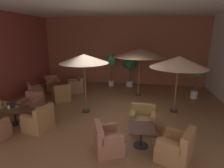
# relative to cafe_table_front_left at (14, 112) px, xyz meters

# --- Properties ---
(ground_plane) EXTENTS (10.43, 9.84, 0.02)m
(ground_plane) POSITION_rel_cafe_table_front_left_xyz_m (3.24, 1.41, -0.49)
(ground_plane) COLOR brown
(wall_back_brick) EXTENTS (10.43, 0.08, 4.20)m
(wall_back_brick) POSITION_rel_cafe_table_front_left_xyz_m (3.24, 6.29, 1.62)
(wall_back_brick) COLOR #955037
(wall_back_brick) RESTS_ON ground_plane
(ceiling_slab) EXTENTS (10.43, 9.84, 0.06)m
(ceiling_slab) POSITION_rel_cafe_table_front_left_xyz_m (3.24, 1.41, 3.75)
(ceiling_slab) COLOR white
(ceiling_slab) RESTS_ON wall_back_brick
(cafe_table_front_left) EXTENTS (0.77, 0.77, 0.62)m
(cafe_table_front_left) POSITION_rel_cafe_table_front_left_xyz_m (0.00, 0.00, 0.00)
(cafe_table_front_left) COLOR black
(cafe_table_front_left) RESTS_ON ground_plane
(armchair_front_left_east) EXTENTS (0.92, 0.95, 0.87)m
(armchair_front_left_east) POSITION_rel_cafe_table_front_left_xyz_m (1.08, -0.23, -0.16)
(armchair_front_left_east) COLOR #9C683D
(armchair_front_left_east) RESTS_ON ground_plane
(armchair_front_left_south) EXTENTS (0.77, 0.77, 0.83)m
(armchair_front_left_south) POSITION_rel_cafe_table_front_left_xyz_m (-0.02, 1.10, -0.18)
(armchair_front_left_south) COLOR #935A47
(armchair_front_left_south) RESTS_ON ground_plane
(cafe_table_front_right) EXTENTS (0.76, 0.76, 0.62)m
(cafe_table_front_right) POSITION_rel_cafe_table_front_left_xyz_m (-0.05, 3.33, -0.02)
(cafe_table_front_right) COLOR black
(cafe_table_front_right) RESTS_ON ground_plane
(armchair_front_right_north) EXTENTS (1.02, 1.03, 0.84)m
(armchair_front_right_north) POSITION_rel_cafe_table_front_left_xyz_m (-0.88, 2.64, -0.17)
(armchair_front_right_north) COLOR #915A3F
(armchair_front_right_north) RESTS_ON ground_plane
(armchair_front_right_east) EXTENTS (1.06, 1.05, 0.87)m
(armchair_front_right_east) POSITION_rel_cafe_table_front_left_xyz_m (0.64, 2.49, -0.16)
(armchair_front_right_east) COLOR olive
(armchair_front_right_east) RESTS_ON ground_plane
(armchair_front_right_south) EXTENTS (1.03, 1.02, 0.86)m
(armchair_front_right_south) POSITION_rel_cafe_table_front_left_xyz_m (0.84, 3.94, -0.15)
(armchair_front_right_south) COLOR #925D45
(armchair_front_right_south) RESTS_ON ground_plane
(armchair_front_right_west) EXTENTS (0.99, 0.99, 0.82)m
(armchair_front_right_west) POSITION_rel_cafe_table_front_left_xyz_m (-0.71, 4.18, -0.17)
(armchair_front_right_west) COLOR #98663C
(armchair_front_right_west) RESTS_ON ground_plane
(cafe_table_mid_center) EXTENTS (0.80, 0.80, 0.62)m
(cafe_table_mid_center) POSITION_rel_cafe_table_front_left_xyz_m (4.51, -0.62, -0.01)
(cafe_table_mid_center) COLOR black
(cafe_table_mid_center) RESTS_ON ground_plane
(armchair_mid_center_north) EXTENTS (0.97, 1.02, 0.84)m
(armchair_mid_center_north) POSITION_rel_cafe_table_front_left_xyz_m (3.59, -1.00, -0.16)
(armchair_mid_center_north) COLOR #94573E
(armchair_mid_center_north) RESTS_ON ground_plane
(armchair_mid_center_east) EXTENTS (1.07, 1.08, 0.90)m
(armchair_mid_center_east) POSITION_rel_cafe_table_front_left_xyz_m (5.39, -1.08, -0.14)
(armchair_mid_center_east) COLOR #9A663C
(armchair_mid_center_east) RESTS_ON ground_plane
(armchair_mid_center_south) EXTENTS (0.85, 0.74, 0.84)m
(armchair_mid_center_south) POSITION_rel_cafe_table_front_left_xyz_m (4.55, 0.37, -0.16)
(armchair_mid_center_south) COLOR olive
(armchair_mid_center_south) RESTS_ON ground_plane
(patio_umbrella_tall_red) EXTENTS (2.24, 2.24, 2.34)m
(patio_umbrella_tall_red) POSITION_rel_cafe_table_front_left_xyz_m (5.86, 2.04, 1.63)
(patio_umbrella_tall_red) COLOR #2D2D2D
(patio_umbrella_tall_red) RESTS_ON ground_plane
(patio_umbrella_center_beige) EXTENTS (1.93, 1.93, 2.42)m
(patio_umbrella_center_beige) POSITION_rel_cafe_table_front_left_xyz_m (2.21, 1.43, 1.75)
(patio_umbrella_center_beige) COLOR #2D2D2D
(patio_umbrella_center_beige) RESTS_ON ground_plane
(patio_umbrella_near_wall) EXTENTS (2.69, 2.69, 2.48)m
(patio_umbrella_near_wall) POSITION_rel_cafe_table_front_left_xyz_m (4.32, 3.92, 1.79)
(patio_umbrella_near_wall) COLOR #2D2D2D
(patio_umbrella_near_wall) RESTS_ON ground_plane
(potted_tree_left_corner) EXTENTS (0.61, 0.61, 1.74)m
(potted_tree_left_corner) POSITION_rel_cafe_table_front_left_xyz_m (7.14, 3.96, 0.75)
(potted_tree_left_corner) COLOR silver
(potted_tree_left_corner) RESTS_ON ground_plane
(potted_tree_mid_left) EXTENTS (0.83, 0.83, 1.91)m
(potted_tree_mid_left) POSITION_rel_cafe_table_front_left_xyz_m (3.75, 5.60, 0.87)
(potted_tree_mid_left) COLOR silver
(potted_tree_mid_left) RESTS_ON ground_plane
(potted_tree_mid_right) EXTENTS (0.68, 0.68, 1.98)m
(potted_tree_mid_right) POSITION_rel_cafe_table_front_left_xyz_m (2.59, 5.52, 1.00)
(potted_tree_mid_right) COLOR silver
(potted_tree_mid_right) RESTS_ON ground_plane
(iced_drink_cup) EXTENTS (0.08, 0.08, 0.11)m
(iced_drink_cup) POSITION_rel_cafe_table_front_left_xyz_m (-0.13, -0.08, 0.20)
(iced_drink_cup) COLOR white
(iced_drink_cup) RESTS_ON cafe_table_front_left
(open_laptop) EXTENTS (0.32, 0.23, 0.20)m
(open_laptop) POSITION_rel_cafe_table_front_left_xyz_m (-0.09, 0.05, 0.19)
(open_laptop) COLOR #9EA0A5
(open_laptop) RESTS_ON cafe_table_front_left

